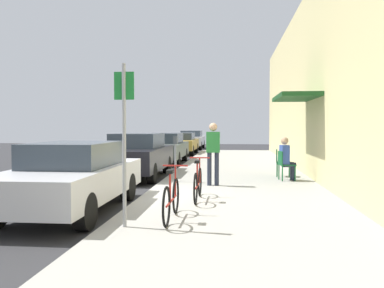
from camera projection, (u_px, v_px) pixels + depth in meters
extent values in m
plane|color=#2D2D30|center=(145.00, 198.00, 9.77)|extent=(60.00, 60.00, 0.00)
cube|color=#9E9B93|center=(238.00, 185.00, 11.53)|extent=(4.50, 32.00, 0.12)
cube|color=beige|center=(326.00, 77.00, 11.15)|extent=(0.30, 32.00, 6.16)
cube|color=#19471E|center=(295.00, 97.00, 12.09)|extent=(1.10, 2.80, 0.12)
cube|color=#B7B7BC|center=(72.00, 182.00, 8.11)|extent=(1.80, 4.40, 0.60)
cube|color=#333D47|center=(74.00, 154.00, 8.24)|extent=(1.48, 2.11, 0.48)
cylinder|color=black|center=(128.00, 187.00, 9.40)|extent=(0.22, 0.64, 0.64)
cylinder|color=black|center=(62.00, 186.00, 9.56)|extent=(0.22, 0.64, 0.64)
cylinder|color=black|center=(85.00, 212.00, 6.69)|extent=(0.22, 0.64, 0.64)
cube|color=black|center=(137.00, 158.00, 13.57)|extent=(1.80, 4.40, 0.69)
cube|color=#333D47|center=(138.00, 140.00, 13.69)|extent=(1.48, 2.11, 0.48)
cylinder|color=black|center=(167.00, 165.00, 14.86)|extent=(0.22, 0.64, 0.64)
cylinder|color=black|center=(125.00, 164.00, 15.02)|extent=(0.22, 0.64, 0.64)
cylinder|color=black|center=(152.00, 173.00, 12.15)|extent=(0.22, 0.64, 0.64)
cylinder|color=black|center=(101.00, 173.00, 12.31)|extent=(0.22, 0.64, 0.64)
cube|color=#47514C|center=(164.00, 150.00, 18.95)|extent=(1.80, 4.40, 0.62)
cube|color=#333D47|center=(165.00, 138.00, 19.08)|extent=(1.48, 2.11, 0.47)
cylinder|color=black|center=(185.00, 155.00, 20.24)|extent=(0.22, 0.64, 0.64)
cylinder|color=black|center=(153.00, 154.00, 20.40)|extent=(0.22, 0.64, 0.64)
cylinder|color=black|center=(177.00, 159.00, 17.53)|extent=(0.22, 0.64, 0.64)
cylinder|color=black|center=(141.00, 159.00, 17.69)|extent=(0.22, 0.64, 0.64)
cube|color=#A58433|center=(181.00, 144.00, 25.06)|extent=(1.80, 4.40, 0.58)
cube|color=#333D47|center=(182.00, 136.00, 25.19)|extent=(1.48, 2.11, 0.43)
cylinder|color=black|center=(196.00, 148.00, 26.35)|extent=(0.22, 0.64, 0.64)
cylinder|color=black|center=(172.00, 148.00, 26.51)|extent=(0.22, 0.64, 0.64)
cylinder|color=black|center=(192.00, 150.00, 23.64)|extent=(0.22, 0.64, 0.64)
cylinder|color=black|center=(165.00, 150.00, 23.80)|extent=(0.22, 0.64, 0.64)
cube|color=silver|center=(191.00, 141.00, 31.09)|extent=(1.80, 4.40, 0.64)
cube|color=#333D47|center=(192.00, 133.00, 31.21)|extent=(1.48, 2.11, 0.44)
cylinder|color=black|center=(203.00, 144.00, 32.38)|extent=(0.22, 0.64, 0.64)
cylinder|color=black|center=(183.00, 144.00, 32.54)|extent=(0.22, 0.64, 0.64)
cylinder|color=black|center=(200.00, 146.00, 29.66)|extent=(0.22, 0.64, 0.64)
cylinder|color=black|center=(179.00, 145.00, 29.83)|extent=(0.22, 0.64, 0.64)
cylinder|color=slate|center=(175.00, 163.00, 11.75)|extent=(0.07, 0.07, 1.10)
cube|color=#383D42|center=(175.00, 140.00, 11.72)|extent=(0.12, 0.10, 0.22)
cylinder|color=gray|center=(124.00, 146.00, 6.43)|extent=(0.06, 0.06, 2.60)
cube|color=#19722D|center=(124.00, 86.00, 6.41)|extent=(0.32, 0.02, 0.44)
torus|color=black|center=(176.00, 196.00, 7.48)|extent=(0.04, 0.66, 0.66)
torus|color=black|center=(166.00, 207.00, 6.43)|extent=(0.04, 0.66, 0.66)
cylinder|color=maroon|center=(171.00, 201.00, 6.95)|extent=(0.04, 1.05, 0.04)
cylinder|color=maroon|center=(170.00, 188.00, 6.79)|extent=(0.04, 0.04, 0.50)
cube|color=black|center=(170.00, 172.00, 6.78)|extent=(0.10, 0.20, 0.06)
cylinder|color=maroon|center=(175.00, 181.00, 7.41)|extent=(0.03, 0.03, 0.56)
cylinder|color=maroon|center=(175.00, 166.00, 7.40)|extent=(0.46, 0.03, 0.03)
torus|color=black|center=(200.00, 182.00, 9.35)|extent=(0.04, 0.66, 0.66)
torus|color=black|center=(196.00, 189.00, 8.30)|extent=(0.04, 0.66, 0.66)
cylinder|color=maroon|center=(198.00, 185.00, 8.83)|extent=(0.04, 1.05, 0.04)
cylinder|color=maroon|center=(197.00, 174.00, 8.67)|extent=(0.04, 0.04, 0.50)
cube|color=black|center=(197.00, 162.00, 8.65)|extent=(0.10, 0.20, 0.06)
cylinder|color=maroon|center=(200.00, 170.00, 9.29)|extent=(0.03, 0.03, 0.56)
cylinder|color=maroon|center=(200.00, 158.00, 9.27)|extent=(0.46, 0.03, 0.03)
cylinder|color=#14592D|center=(291.00, 172.00, 12.26)|extent=(0.04, 0.04, 0.45)
cylinder|color=#14592D|center=(295.00, 173.00, 11.88)|extent=(0.04, 0.04, 0.45)
cylinder|color=#14592D|center=(279.00, 172.00, 12.24)|extent=(0.04, 0.04, 0.45)
cylinder|color=#14592D|center=(282.00, 174.00, 11.86)|extent=(0.04, 0.04, 0.45)
cube|color=#14592D|center=(287.00, 165.00, 12.05)|extent=(0.50, 0.50, 0.03)
cube|color=#14592D|center=(280.00, 158.00, 12.03)|extent=(0.10, 0.44, 0.40)
cylinder|color=#232838|center=(292.00, 172.00, 12.17)|extent=(0.11, 0.11, 0.47)
cylinder|color=#232838|center=(288.00, 164.00, 12.15)|extent=(0.38, 0.20, 0.14)
cylinder|color=#232838|center=(294.00, 173.00, 11.97)|extent=(0.11, 0.11, 0.47)
cylinder|color=#232838|center=(290.00, 165.00, 11.95)|extent=(0.38, 0.20, 0.14)
cube|color=#334C99|center=(284.00, 155.00, 12.03)|extent=(0.27, 0.39, 0.56)
sphere|color=tan|center=(285.00, 141.00, 12.01)|extent=(0.22, 0.22, 0.22)
cylinder|color=#14592D|center=(289.00, 169.00, 13.12)|extent=(0.04, 0.04, 0.45)
cylinder|color=#14592D|center=(289.00, 170.00, 12.75)|extent=(0.04, 0.04, 0.45)
cylinder|color=#14592D|center=(277.00, 169.00, 13.21)|extent=(0.04, 0.04, 0.45)
cylinder|color=#14592D|center=(277.00, 170.00, 12.84)|extent=(0.04, 0.04, 0.45)
cube|color=#14592D|center=(283.00, 162.00, 12.97)|extent=(0.49, 0.49, 0.03)
cube|color=#14592D|center=(277.00, 156.00, 13.01)|extent=(0.08, 0.44, 0.40)
cylinder|color=#232838|center=(209.00, 169.00, 11.01)|extent=(0.12, 0.12, 0.90)
cylinder|color=#232838|center=(217.00, 169.00, 10.99)|extent=(0.12, 0.12, 0.90)
cube|color=#267233|center=(213.00, 142.00, 10.97)|extent=(0.36, 0.22, 0.56)
sphere|color=tan|center=(213.00, 127.00, 10.95)|extent=(0.22, 0.22, 0.22)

